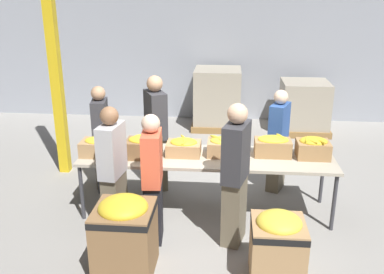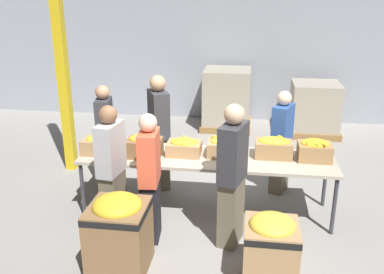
{
  "view_description": "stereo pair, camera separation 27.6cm",
  "coord_description": "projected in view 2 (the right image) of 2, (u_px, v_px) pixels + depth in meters",
  "views": [
    {
      "loc": [
        0.26,
        -5.21,
        2.88
      ],
      "look_at": [
        -0.19,
        -0.06,
        1.08
      ],
      "focal_mm": 40.0,
      "sensor_mm": 36.0,
      "label": 1
    },
    {
      "loc": [
        0.54,
        -5.18,
        2.88
      ],
      "look_at": [
        -0.19,
        -0.06,
        1.08
      ],
      "focal_mm": 40.0,
      "sensor_mm": 36.0,
      "label": 2
    }
  ],
  "objects": [
    {
      "name": "donation_bin_0",
      "position": [
        119.0,
        231.0,
        4.51
      ],
      "size": [
        0.61,
        0.61,
        0.86
      ],
      "color": "olive",
      "rests_on": "ground_plane"
    },
    {
      "name": "banana_box_2",
      "position": [
        184.0,
        147.0,
        5.63
      ],
      "size": [
        0.45,
        0.37,
        0.23
      ],
      "color": "tan",
      "rests_on": "sorting_table"
    },
    {
      "name": "volunteer_4",
      "position": [
        105.0,
        136.0,
        6.44
      ],
      "size": [
        0.28,
        0.45,
        1.56
      ],
      "rotation": [
        0.0,
        0.0,
        -1.4
      ],
      "color": "#6B604C",
      "rests_on": "ground_plane"
    },
    {
      "name": "sorting_table",
      "position": [
        207.0,
        160.0,
        5.62
      ],
      "size": [
        3.32,
        0.85,
        0.8
      ],
      "color": "#B2A893",
      "rests_on": "ground_plane"
    },
    {
      "name": "banana_box_0",
      "position": [
        101.0,
        144.0,
        5.67
      ],
      "size": [
        0.49,
        0.33,
        0.27
      ],
      "color": "tan",
      "rests_on": "sorting_table"
    },
    {
      "name": "pallet_stack_1",
      "position": [
        227.0,
        99.0,
        9.17
      ],
      "size": [
        1.06,
        1.06,
        1.28
      ],
      "color": "olive",
      "rests_on": "ground_plane"
    },
    {
      "name": "banana_box_3",
      "position": [
        226.0,
        147.0,
        5.59
      ],
      "size": [
        0.47,
        0.34,
        0.26
      ],
      "color": "tan",
      "rests_on": "sorting_table"
    },
    {
      "name": "banana_box_4",
      "position": [
        274.0,
        147.0,
        5.54
      ],
      "size": [
        0.47,
        0.3,
        0.28
      ],
      "color": "#A37A4C",
      "rests_on": "sorting_table"
    },
    {
      "name": "volunteer_1",
      "position": [
        150.0,
        179.0,
        4.97
      ],
      "size": [
        0.25,
        0.44,
        1.57
      ],
      "rotation": [
        0.0,
        0.0,
        1.66
      ],
      "color": "black",
      "rests_on": "ground_plane"
    },
    {
      "name": "donation_bin_1",
      "position": [
        271.0,
        247.0,
        4.32
      ],
      "size": [
        0.54,
        0.54,
        0.76
      ],
      "color": "tan",
      "rests_on": "ground_plane"
    },
    {
      "name": "volunteer_0",
      "position": [
        159.0,
        133.0,
        6.3
      ],
      "size": [
        0.41,
        0.52,
        1.72
      ],
      "rotation": [
        0.0,
        0.0,
        -1.12
      ],
      "color": "#6B604C",
      "rests_on": "ground_plane"
    },
    {
      "name": "wall_back",
      "position": [
        229.0,
        31.0,
        9.38
      ],
      "size": [
        16.0,
        0.08,
        4.0
      ],
      "color": "#9399A3",
      "rests_on": "ground_plane"
    },
    {
      "name": "banana_box_1",
      "position": [
        144.0,
        145.0,
        5.58
      ],
      "size": [
        0.45,
        0.34,
        0.3
      ],
      "color": "olive",
      "rests_on": "sorting_table"
    },
    {
      "name": "banana_box_5",
      "position": [
        315.0,
        149.0,
        5.45
      ],
      "size": [
        0.42,
        0.35,
        0.28
      ],
      "color": "#A37A4C",
      "rests_on": "sorting_table"
    },
    {
      "name": "volunteer_2",
      "position": [
        281.0,
        143.0,
        6.2
      ],
      "size": [
        0.35,
        0.46,
        1.53
      ],
      "rotation": [
        0.0,
        0.0,
        -1.96
      ],
      "color": "#6B604C",
      "rests_on": "ground_plane"
    },
    {
      "name": "pallet_stack_0",
      "position": [
        314.0,
        109.0,
        8.83
      ],
      "size": [
        1.03,
        1.03,
        1.07
      ],
      "color": "olive",
      "rests_on": "ground_plane"
    },
    {
      "name": "volunteer_5",
      "position": [
        232.0,
        177.0,
        4.87
      ],
      "size": [
        0.34,
        0.5,
        1.71
      ],
      "rotation": [
        0.0,
        0.0,
        1.31
      ],
      "color": "#6B604C",
      "rests_on": "ground_plane"
    },
    {
      "name": "volunteer_3",
      "position": [
        112.0,
        170.0,
        5.16
      ],
      "size": [
        0.27,
        0.46,
        1.61
      ],
      "rotation": [
        0.0,
        0.0,
        1.45
      ],
      "color": "#6B604C",
      "rests_on": "ground_plane"
    },
    {
      "name": "support_pillar",
      "position": [
        60.0,
        49.0,
        6.59
      ],
      "size": [
        0.16,
        0.16,
        4.0
      ],
      "color": "gold",
      "rests_on": "ground_plane"
    },
    {
      "name": "ground_plane",
      "position": [
        206.0,
        210.0,
        5.86
      ],
      "size": [
        30.0,
        30.0,
        0.0
      ],
      "primitive_type": "plane",
      "color": "gray"
    }
  ]
}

